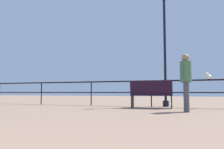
{
  "coord_description": "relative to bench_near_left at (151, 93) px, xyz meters",
  "views": [
    {
      "loc": [
        1.61,
        0.91,
        0.55
      ],
      "look_at": [
        -1.37,
        8.82,
        1.2
      ],
      "focal_mm": 36.47,
      "sensor_mm": 36.0,
      "label": 1
    }
  ],
  "objects": [
    {
      "name": "seagull_on_rail",
      "position": [
        1.83,
        0.68,
        0.57
      ],
      "size": [
        0.29,
        0.45,
        0.22
      ],
      "color": "silver",
      "rests_on": "pier_railing"
    },
    {
      "name": "lamppost_center",
      "position": [
        0.35,
        1.02,
        2.15
      ],
      "size": [
        0.29,
        0.29,
        4.57
      ],
      "color": "black",
      "rests_on": "ground_plane"
    },
    {
      "name": "pier_railing",
      "position": [
        -0.13,
        0.7,
        0.23
      ],
      "size": [
        24.72,
        0.05,
        0.98
      ],
      "color": "black",
      "rests_on": "ground_plane"
    },
    {
      "name": "bench_near_left",
      "position": [
        0.0,
        0.0,
        0.0
      ],
      "size": [
        1.44,
        0.71,
        0.93
      ],
      "color": "black",
      "rests_on": "ground_plane"
    },
    {
      "name": "person_by_bench",
      "position": [
        1.18,
        -1.14,
        0.41
      ],
      "size": [
        0.31,
        0.51,
        1.6
      ],
      "color": "#49484F",
      "rests_on": "ground_plane"
    }
  ]
}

